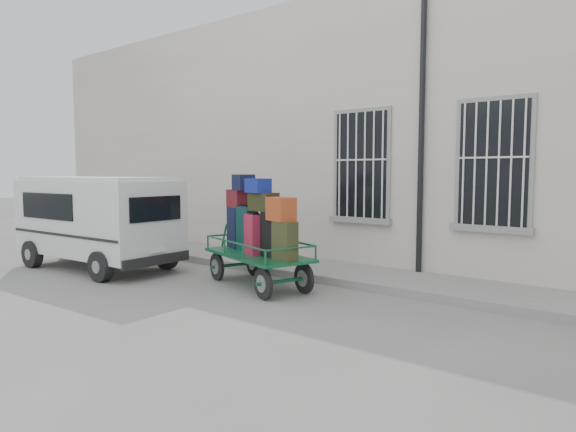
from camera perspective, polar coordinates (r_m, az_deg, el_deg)
The scene contains 5 objects.
ground at distance 8.53m, azimuth -0.04°, elevation -9.36°, with size 80.00×80.00×0.00m, color slate.
building at distance 13.05m, azimuth 15.47°, elevation 8.66°, with size 24.00×5.15×6.00m.
sidewalk at distance 10.28m, azimuth 7.73°, elevation -6.52°, with size 24.00×1.70×0.15m, color gray.
luggage_cart at distance 9.43m, azimuth -3.49°, elevation -1.73°, with size 2.81×1.77×2.06m.
van at distance 11.90m, azimuth -20.42°, elevation -0.03°, with size 4.05×1.95×2.00m.
Camera 1 is at (5.18, -6.44, 2.09)m, focal length 32.00 mm.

